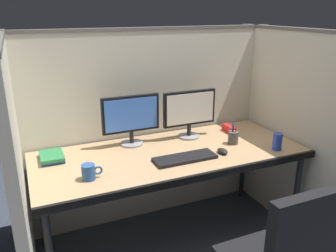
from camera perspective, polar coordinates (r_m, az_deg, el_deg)
cubicle_partition_rear at (r=2.82m, az=-3.23°, el=-0.13°), size 2.21×0.06×1.57m
cubicle_partition_left at (r=2.16m, az=-23.43°, el=-7.91°), size 0.06×1.41×1.57m
cubicle_partition_right at (r=2.89m, az=19.65°, el=-0.77°), size 0.06×1.41×1.57m
desk at (r=2.46m, az=0.59°, el=-5.49°), size 1.90×0.80×0.74m
monitor_left at (r=2.53m, az=-6.15°, el=1.51°), size 0.43×0.17×0.37m
monitor_right at (r=2.67m, az=3.57°, el=2.52°), size 0.43×0.17×0.37m
keyboard_main at (r=2.33m, az=2.83°, el=-5.31°), size 0.43×0.15×0.02m
computer_mouse at (r=2.45m, az=8.98°, el=-4.12°), size 0.06×0.10×0.04m
pen_cup at (r=2.63m, az=10.72°, el=-1.89°), size 0.08×0.08×0.17m
red_stapler at (r=2.87m, az=10.02°, el=-0.48°), size 0.04×0.15×0.06m
coffee_mug at (r=2.11m, az=-12.93°, el=-7.42°), size 0.13×0.08×0.09m
soda_can at (r=2.59m, az=17.61°, el=-2.49°), size 0.07×0.07×0.12m
book_stack at (r=2.45m, az=-18.67°, el=-4.82°), size 0.15×0.22×0.04m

